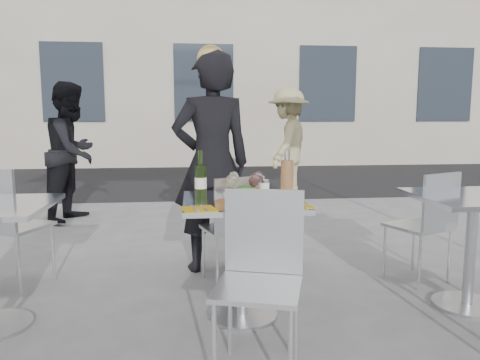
{
  "coord_description": "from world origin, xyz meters",
  "views": [
    {
      "loc": [
        -0.3,
        -2.79,
        1.27
      ],
      "look_at": [
        0.0,
        0.15,
        0.85
      ],
      "focal_mm": 35.0,
      "sensor_mm": 36.0,
      "label": 1
    }
  ],
  "objects": [
    {
      "name": "woman_diner",
      "position": [
        -0.15,
        0.95,
        0.88
      ],
      "size": [
        0.7,
        0.53,
        1.75
      ],
      "primitive_type": "imported",
      "rotation": [
        0.0,
        0.0,
        3.32
      ],
      "color": "black",
      "rests_on": "ground"
    },
    {
      "name": "napkin_right",
      "position": [
        0.27,
        -0.23,
        0.75
      ],
      "size": [
        0.22,
        0.22,
        0.01
      ],
      "rotation": [
        0.0,
        0.0,
        0.23
      ],
      "color": "gold",
      "rests_on": "main_table"
    },
    {
      "name": "sugar_shaker",
      "position": [
        0.15,
        0.09,
        0.8
      ],
      "size": [
        0.06,
        0.06,
        0.11
      ],
      "color": "white",
      "rests_on": "main_table"
    },
    {
      "name": "wineglass_red_b",
      "position": [
        0.11,
        0.13,
        0.86
      ],
      "size": [
        0.07,
        0.07,
        0.16
      ],
      "color": "white",
      "rests_on": "main_table"
    },
    {
      "name": "salad_plate",
      "position": [
        0.02,
        0.0,
        0.79
      ],
      "size": [
        0.22,
        0.22,
        0.09
      ],
      "color": "white",
      "rests_on": "main_table"
    },
    {
      "name": "wineglass_white_a",
      "position": [
        -0.07,
        -0.01,
        0.86
      ],
      "size": [
        0.07,
        0.07,
        0.16
      ],
      "color": "white",
      "rests_on": "main_table"
    },
    {
      "name": "ground",
      "position": [
        0.0,
        0.0,
        0.0
      ],
      "size": [
        80.0,
        80.0,
        0.0
      ],
      "primitive_type": "plane",
      "color": "slate"
    },
    {
      "name": "side_chair_rfar",
      "position": [
        1.44,
        0.44,
        0.5
      ],
      "size": [
        0.51,
        0.52,
        0.85
      ],
      "rotation": [
        0.0,
        0.0,
        3.56
      ],
      "color": "silver",
      "rests_on": "ground"
    },
    {
      "name": "napkin_left",
      "position": [
        -0.27,
        -0.27,
        0.75
      ],
      "size": [
        0.21,
        0.21,
        0.01
      ],
      "rotation": [
        0.0,
        0.0,
        0.19
      ],
      "color": "gold",
      "rests_on": "main_table"
    },
    {
      "name": "chair_near",
      "position": [
        0.03,
        -0.58,
        0.53
      ],
      "size": [
        0.51,
        0.51,
        0.89
      ],
      "rotation": [
        0.0,
        0.0,
        -0.29
      ],
      "color": "silver",
      "rests_on": "ground"
    },
    {
      "name": "carafe",
      "position": [
        0.31,
        0.18,
        0.87
      ],
      "size": [
        0.08,
        0.08,
        0.29
      ],
      "color": "tan",
      "rests_on": "main_table"
    },
    {
      "name": "pizza_far",
      "position": [
        0.05,
        0.16,
        0.77
      ],
      "size": [
        0.33,
        0.33,
        0.03
      ],
      "color": "white",
      "rests_on": "main_table"
    },
    {
      "name": "wineglass_red_a",
      "position": [
        0.07,
        0.02,
        0.86
      ],
      "size": [
        0.07,
        0.07,
        0.16
      ],
      "color": "white",
      "rests_on": "main_table"
    },
    {
      "name": "wine_bottle",
      "position": [
        -0.25,
        0.12,
        0.86
      ],
      "size": [
        0.07,
        0.08,
        0.29
      ],
      "color": "#314D1D",
      "rests_on": "main_table"
    },
    {
      "name": "pedestrian_a",
      "position": [
        -1.72,
        2.95,
        0.82
      ],
      "size": [
        0.83,
        0.94,
        1.65
      ],
      "primitive_type": "imported",
      "rotation": [
        0.0,
        0.0,
        1.28
      ],
      "color": "black",
      "rests_on": "ground"
    },
    {
      "name": "main_table",
      "position": [
        0.0,
        0.0,
        0.54
      ],
      "size": [
        0.72,
        0.72,
        0.75
      ],
      "color": "#B7BABF",
      "rests_on": "ground"
    },
    {
      "name": "side_table_right",
      "position": [
        1.5,
        0.0,
        0.54
      ],
      "size": [
        0.72,
        0.72,
        0.75
      ],
      "color": "#B7BABF",
      "rests_on": "ground"
    },
    {
      "name": "wineglass_white_b",
      "position": [
        -0.04,
        0.13,
        0.86
      ],
      "size": [
        0.07,
        0.07,
        0.16
      ],
      "color": "white",
      "rests_on": "main_table"
    },
    {
      "name": "side_chair_lfar",
      "position": [
        -1.64,
        0.63,
        0.53
      ],
      "size": [
        0.54,
        0.55,
        0.9
      ],
      "rotation": [
        0.0,
        0.0,
        2.73
      ],
      "color": "silver",
      "rests_on": "ground"
    },
    {
      "name": "pizza_near",
      "position": [
        -0.01,
        -0.15,
        0.76
      ],
      "size": [
        0.33,
        0.33,
        0.02
      ],
      "color": "tan",
      "rests_on": "main_table"
    },
    {
      "name": "chair_far",
      "position": [
        -0.0,
        0.54,
        0.49
      ],
      "size": [
        0.47,
        0.48,
        0.83
      ],
      "rotation": [
        0.0,
        0.0,
        3.43
      ],
      "color": "silver",
      "rests_on": "ground"
    },
    {
      "name": "pedestrian_b",
      "position": [
        1.12,
        4.03,
        0.83
      ],
      "size": [
        1.04,
        1.23,
        1.66
      ],
      "primitive_type": "imported",
      "rotation": [
        0.0,
        0.0,
        4.24
      ],
      "color": "tan",
      "rests_on": "ground"
    },
    {
      "name": "street_asphalt",
      "position": [
        0.0,
        6.5,
        0.0
      ],
      "size": [
        24.0,
        5.0,
        0.0
      ],
      "primitive_type": "cube",
      "color": "black",
      "rests_on": "ground"
    }
  ]
}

